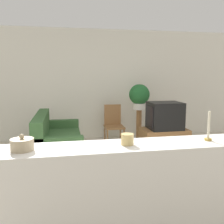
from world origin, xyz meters
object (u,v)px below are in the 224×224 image
Objects in this scene: couch at (57,144)px; decorative_bowl at (22,144)px; television at (164,116)px; potted_plant at (139,96)px; wooden_chair at (113,123)px.

couch is 2.64m from decorative_bowl.
decorative_bowl reaches higher than television.
wooden_chair is at bearing 178.62° from potted_plant.
potted_plant is 3.06× the size of decorative_bowl.
wooden_chair is 4.64× the size of decorative_bowl.
decorative_bowl is at bearing -112.92° from wooden_chair.
couch is at bearing -178.68° from television.
potted_plant is (1.89, 0.91, 0.80)m from couch.
potted_plant is (-0.28, 0.86, 0.34)m from television.
potted_plant is at bearing 58.94° from decorative_bowl.
television is 0.97m from potted_plant.
wooden_chair is 3.80m from decorative_bowl.
couch is 1.59m from wooden_chair.
television reaches higher than wooden_chair.
potted_plant reaches higher than decorative_bowl.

